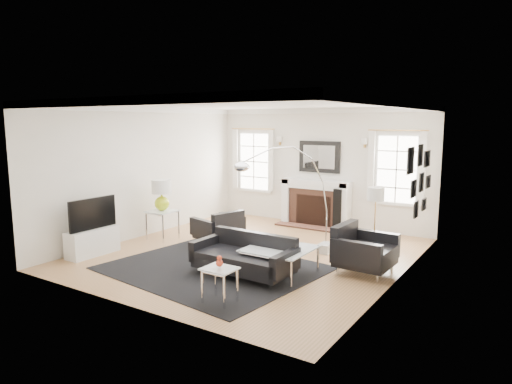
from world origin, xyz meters
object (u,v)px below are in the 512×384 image
Objects in this scene: sofa at (246,257)px; armchair_right at (362,251)px; fireplace at (315,203)px; armchair_left at (220,229)px; gourd_lamp at (162,193)px; coffee_table at (280,250)px; arc_floor_lamp at (285,195)px.

armchair_right is (1.53, 1.17, 0.06)m from sofa.
fireplace reaches higher than armchair_left.
sofa is at bearing -19.31° from gourd_lamp.
fireplace is 1.00× the size of sofa.
fireplace is 3.67m from gourd_lamp.
coffee_table is at bearing -11.57° from gourd_lamp.
gourd_lamp is at bearing -127.18° from fireplace.
arc_floor_lamp reaches higher than fireplace.
fireplace is at bearing 106.48° from coffee_table.
sofa is at bearing -81.20° from fireplace.
sofa is (0.60, -3.88, -0.24)m from fireplace.
armchair_right is 0.47× the size of arc_floor_lamp.
armchair_right is 4.38m from gourd_lamp.
arc_floor_lamp is at bearing -77.67° from fireplace.
arc_floor_lamp reaches higher than coffee_table.
gourd_lamp is at bearing -177.50° from armchair_right.
fireplace reaches higher than sofa.
coffee_table is 3.37m from gourd_lamp.
gourd_lamp is 2.78m from arc_floor_lamp.
armchair_left is at bearing 139.53° from sofa.
armchair_left is 1.56× the size of gourd_lamp.
fireplace is at bearing 52.82° from gourd_lamp.
sofa is at bearing -142.62° from armchair_right.
sofa is 1.68× the size of coffee_table.
arc_floor_lamp is at bearing 8.49° from gourd_lamp.
armchair_left is at bearing 177.86° from armchair_right.
arc_floor_lamp is (0.54, -2.49, 0.60)m from fireplace.
armchair_left is at bearing -109.20° from fireplace.
fireplace is at bearing 70.80° from armchair_left.
fireplace is 1.68× the size of coffee_table.
coffee_table is at bearing 34.77° from sofa.
sofa is at bearing -40.47° from armchair_left.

